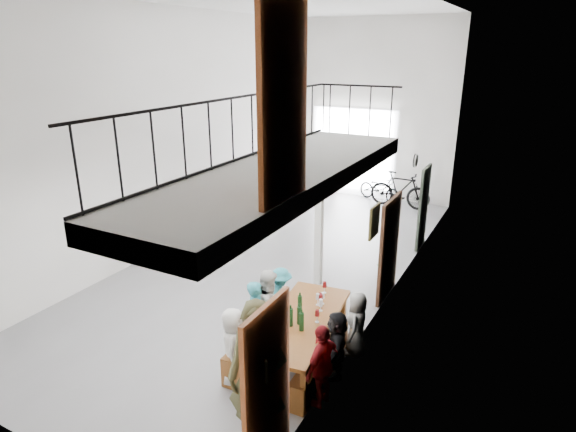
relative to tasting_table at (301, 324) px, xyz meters
The scene contains 24 objects.
floor 3.82m from the tasting_table, 125.88° to the left, with size 12.00×12.00×0.00m, color slate.
room_walls 4.71m from the tasting_table, 125.88° to the left, with size 12.00×12.00×12.00m.
gateway_portal 9.38m from the tasting_table, 106.15° to the left, with size 2.80×0.08×2.80m, color white.
right_wall_decor 1.64m from the tasting_table, 66.92° to the left, with size 0.07×8.28×5.07m.
balcony 2.27m from the tasting_table, 158.91° to the right, with size 1.52×5.62×4.00m.
tasting_table is the anchor object (origin of this frame).
bench_inner 0.78m from the tasting_table, behind, with size 0.33×2.04×0.47m, color brown.
bench_wall 0.62m from the tasting_table, 14.11° to the right, with size 0.24×1.85×0.42m, color brown.
tableware 0.25m from the tasting_table, 72.51° to the left, with size 0.42×1.61×0.35m.
side_bench 5.64m from the tasting_table, 146.78° to the left, with size 0.40×1.83×0.51m, color brown.
oak_barrel 9.15m from the tasting_table, 119.22° to the left, with size 0.65×0.65×0.95m.
serving_counter 9.55m from the tasting_table, 114.44° to the left, with size 1.69×0.47×0.89m, color #3E2013.
counter_bottles 9.56m from the tasting_table, 114.43° to the left, with size 1.44×0.23×0.28m.
guest_left_a 1.06m from the tasting_table, 130.06° to the right, with size 0.57×0.37×1.17m, color silver.
guest_left_b 0.74m from the tasting_table, behind, with size 0.46×0.30×1.26m, color teal.
guest_left_c 0.78m from the tasting_table, 156.90° to the left, with size 0.63×0.49×1.29m, color silver.
guest_left_d 1.17m from the tasting_table, 134.23° to the left, with size 0.70×0.40×1.08m, color teal.
guest_right_a 0.90m from the tasting_table, 45.23° to the right, with size 0.71×0.30×1.22m, color red.
guest_right_b 0.60m from the tasting_table, ahead, with size 0.97×0.31×1.05m, color black.
guest_right_c 0.94m from the tasting_table, 45.15° to the left, with size 0.52×0.34×1.06m, color silver.
host_standing 1.73m from the tasting_table, 81.01° to the right, with size 0.72×0.47×1.96m, color #4C4C2B.
potted_plant 3.54m from the tasting_table, 85.90° to the left, with size 0.36×0.32×0.40m, color #164518.
bicycle_near 8.78m from the tasting_table, 99.99° to the left, with size 0.54×1.54×0.81m, color black.
bicycle_far 8.33m from the tasting_table, 95.47° to the left, with size 0.52×1.84×1.10m, color black.
Camera 1 is at (4.95, -8.65, 4.60)m, focal length 30.00 mm.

